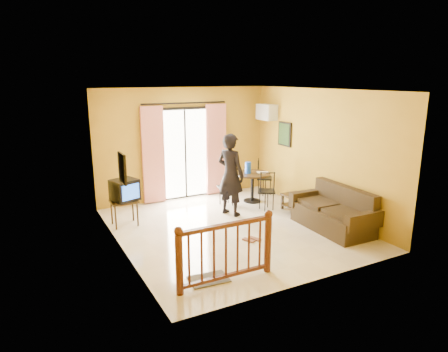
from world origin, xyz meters
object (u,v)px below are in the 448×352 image
television (125,190)px  sofa (334,213)px  coffee_table (299,202)px  standing_person (231,175)px  dining_table (252,179)px

television → sofa: bearing=-49.0°
sofa → coffee_table: bearing=92.0°
coffee_table → standing_person: 1.72m
dining_table → coffee_table: dining_table is taller
television → coffee_table: television is taller
dining_table → sofa: 2.42m
television → dining_table: size_ratio=0.69×
dining_table → coffee_table: size_ratio=1.02×
dining_table → sofa: bearing=-77.6°
coffee_table → sofa: sofa is taller
television → sofa: 4.35m
television → standing_person: bearing=-29.1°
sofa → standing_person: size_ratio=1.00×
dining_table → standing_person: 1.16m
television → sofa: (3.73, -2.19, -0.44)m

